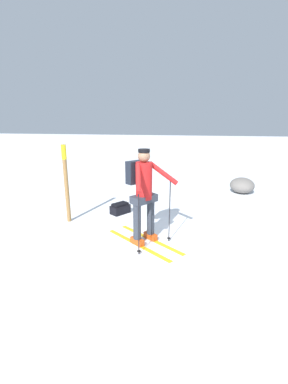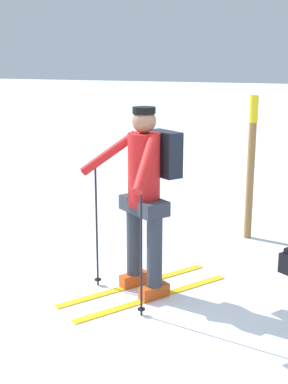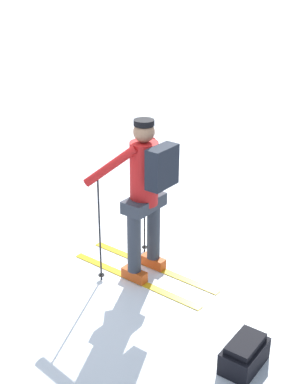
{
  "view_description": "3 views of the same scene",
  "coord_description": "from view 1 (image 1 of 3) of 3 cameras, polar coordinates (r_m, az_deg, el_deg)",
  "views": [
    {
      "loc": [
        -4.45,
        -0.39,
        2.3
      ],
      "look_at": [
        0.08,
        0.56,
        1.02
      ],
      "focal_mm": 24.0,
      "sensor_mm": 36.0,
      "label": 1
    },
    {
      "loc": [
        1.73,
        -4.05,
        2.29
      ],
      "look_at": [
        0.08,
        0.56,
        1.02
      ],
      "focal_mm": 50.0,
      "sensor_mm": 36.0,
      "label": 2
    },
    {
      "loc": [
        5.3,
        0.74,
        3.36
      ],
      "look_at": [
        0.08,
        0.56,
        1.02
      ],
      "focal_mm": 50.0,
      "sensor_mm": 36.0,
      "label": 3
    }
  ],
  "objects": [
    {
      "name": "rock_boulder",
      "position": [
        9.12,
        20.96,
        1.4
      ],
      "size": [
        0.91,
        0.78,
        0.5
      ],
      "primitive_type": "ellipsoid",
      "color": "slate",
      "rests_on": "ground_plane"
    },
    {
      "name": "ground_plane",
      "position": [
        5.02,
        6.24,
        -11.96
      ],
      "size": [
        80.0,
        80.0,
        0.0
      ],
      "primitive_type": "plane",
      "color": "white"
    },
    {
      "name": "dropped_backpack",
      "position": [
        6.66,
        -5.31,
        -3.67
      ],
      "size": [
        0.55,
        0.5,
        0.28
      ],
      "color": "black",
      "rests_on": "ground_plane"
    },
    {
      "name": "skier",
      "position": [
        4.81,
        -0.18,
        0.37
      ],
      "size": [
        1.39,
        1.68,
        1.83
      ],
      "color": "gold",
      "rests_on": "ground_plane"
    },
    {
      "name": "trail_marker",
      "position": [
        6.13,
        -16.96,
        2.94
      ],
      "size": [
        0.11,
        0.11,
        1.81
      ],
      "color": "olive",
      "rests_on": "ground_plane"
    }
  ]
}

